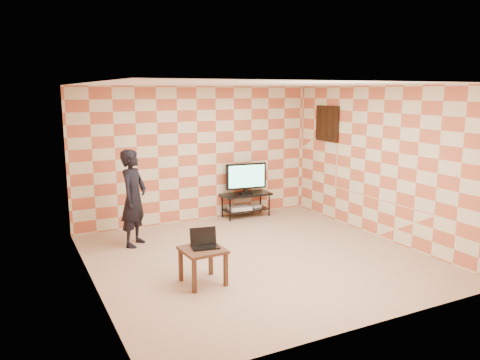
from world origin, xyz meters
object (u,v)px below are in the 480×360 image
object	(u,v)px
tv_stand	(246,200)
side_table	(203,255)
person	(134,198)
tv	(246,177)

from	to	relation	value
tv_stand	side_table	xyz separation A→B (m)	(-2.13, -2.82, 0.04)
side_table	person	distance (m)	2.12
side_table	person	xyz separation A→B (m)	(-0.42, 2.04, 0.41)
tv	person	bearing A→B (deg)	-162.98
side_table	person	size ratio (longest dim) A/B	0.35
tv_stand	person	distance (m)	2.70
tv	person	world-z (taller)	person
tv	side_table	bearing A→B (deg)	-127.02
tv_stand	person	xyz separation A→B (m)	(-2.54, -0.78, 0.46)
person	tv_stand	bearing A→B (deg)	-31.80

